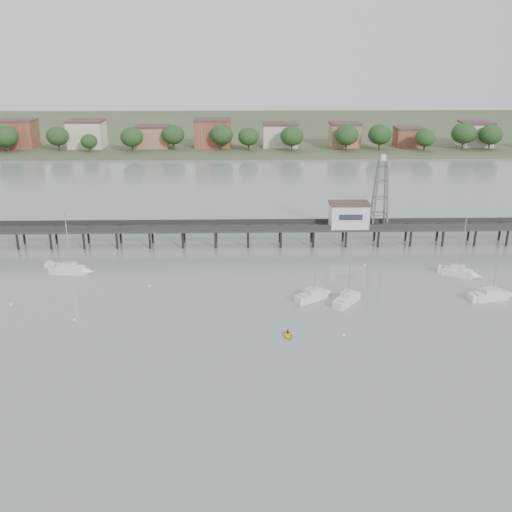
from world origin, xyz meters
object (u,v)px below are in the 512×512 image
(sailboat_f, at_px, (317,295))
(yellow_dinghy, at_px, (288,336))
(sailboat_d, at_px, (496,295))
(lattice_tower, at_px, (381,194))
(sailboat_c, at_px, (350,297))
(white_tender, at_px, (52,265))
(sailboat_b, at_px, (75,270))
(sailboat_e, at_px, (463,273))
(pier, at_px, (232,228))

(sailboat_f, bearing_deg, yellow_dinghy, -148.36)
(sailboat_d, xyz_separation_m, sailboat_f, (-30.35, 0.94, 0.01))
(lattice_tower, distance_m, sailboat_c, 33.22)
(sailboat_c, bearing_deg, white_tender, 111.82)
(sailboat_d, height_order, yellow_dinghy, sailboat_d)
(sailboat_c, xyz_separation_m, sailboat_b, (-49.80, 13.68, -0.00))
(sailboat_f, bearing_deg, sailboat_e, -16.27)
(pier, xyz_separation_m, white_tender, (-34.76, -12.48, -3.42))
(pier, distance_m, sailboat_c, 36.02)
(yellow_dinghy, bearing_deg, sailboat_c, 39.63)
(lattice_tower, distance_m, sailboat_f, 34.37)
(lattice_tower, bearing_deg, sailboat_f, -120.32)
(pier, height_order, sailboat_b, sailboat_b)
(sailboat_b, height_order, sailboat_e, sailboat_b)
(sailboat_d, bearing_deg, sailboat_c, 170.42)
(lattice_tower, distance_m, sailboat_e, 24.77)
(sailboat_f, bearing_deg, sailboat_d, -36.02)
(sailboat_d, bearing_deg, yellow_dinghy, -171.24)
(lattice_tower, xyz_separation_m, yellow_dinghy, (-22.57, -41.77, -11.10))
(lattice_tower, height_order, yellow_dinghy, lattice_tower)
(lattice_tower, height_order, sailboat_c, lattice_tower)
(sailboat_b, distance_m, sailboat_f, 46.08)
(sailboat_b, height_order, sailboat_d, sailboat_d)
(pier, height_order, white_tender, pier)
(sailboat_b, distance_m, white_tender, 6.33)
(pier, xyz_separation_m, sailboat_b, (-29.40, -15.83, -3.15))
(pier, relative_size, sailboat_c, 12.52)
(pier, xyz_separation_m, lattice_tower, (31.50, 0.00, 7.31))
(sailboat_d, height_order, white_tender, sailboat_d)
(white_tender, bearing_deg, sailboat_b, -10.94)
(sailboat_c, xyz_separation_m, sailboat_d, (24.91, 0.31, -0.00))
(lattice_tower, xyz_separation_m, sailboat_d, (13.82, -29.20, -10.46))
(lattice_tower, bearing_deg, pier, -180.00)
(yellow_dinghy, bearing_deg, sailboat_d, 11.80)
(lattice_tower, relative_size, sailboat_f, 1.33)
(sailboat_e, bearing_deg, pier, -174.86)
(sailboat_d, bearing_deg, white_tender, 157.91)
(sailboat_c, bearing_deg, pier, 73.64)
(pier, xyz_separation_m, sailboat_e, (43.42, -19.03, -3.15))
(sailboat_e, xyz_separation_m, yellow_dinghy, (-34.49, -22.74, -0.65))
(lattice_tower, height_order, white_tender, lattice_tower)
(sailboat_c, height_order, white_tender, sailboat_c)
(lattice_tower, relative_size, sailboat_c, 1.29)
(lattice_tower, relative_size, sailboat_d, 1.21)
(yellow_dinghy, bearing_deg, white_tender, 138.91)
(sailboat_d, relative_size, sailboat_f, 1.09)
(pier, xyz_separation_m, sailboat_c, (20.40, -29.51, -3.15))
(pier, relative_size, sailboat_d, 11.74)
(lattice_tower, xyz_separation_m, white_tender, (-66.26, -12.48, -10.72))
(sailboat_f, distance_m, yellow_dinghy, 14.81)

